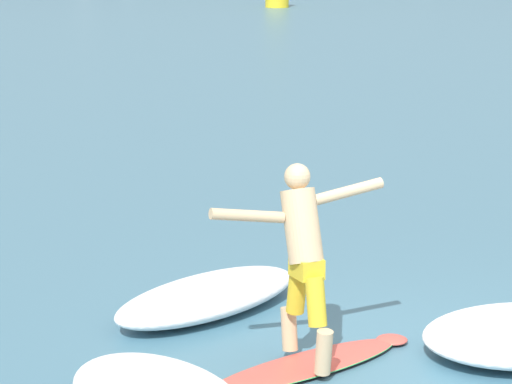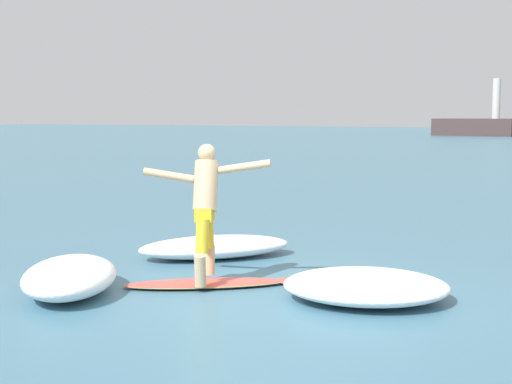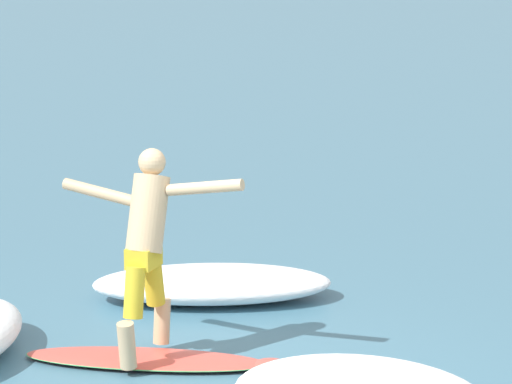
% 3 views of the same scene
% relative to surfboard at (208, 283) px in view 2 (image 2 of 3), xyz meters
% --- Properties ---
extents(ground_plane, '(200.00, 200.00, 0.00)m').
position_rel_surfboard_xyz_m(ground_plane, '(0.98, -0.30, -0.03)').
color(ground_plane, teal).
extents(surfboard, '(1.92, 1.51, 0.20)m').
position_rel_surfboard_xyz_m(surfboard, '(0.00, 0.00, 0.00)').
color(surfboard, '#E15245').
rests_on(surfboard, ground).
extents(surfer, '(1.45, 0.84, 1.60)m').
position_rel_surfboard_xyz_m(surfer, '(-0.05, 0.05, 0.96)').
color(surfer, '#D2AF82').
rests_on(surfer, surfboard).
extents(wave_foam_at_tail, '(2.18, 2.17, 0.30)m').
position_rel_surfboard_xyz_m(wave_foam_at_tail, '(-0.78, 1.49, 0.12)').
color(wave_foam_at_tail, white).
rests_on(wave_foam_at_tail, ground).
extents(wave_foam_at_nose, '(1.79, 2.01, 0.39)m').
position_rel_surfboard_xyz_m(wave_foam_at_nose, '(-1.20, -1.01, 0.16)').
color(wave_foam_at_nose, white).
rests_on(wave_foam_at_nose, ground).
extents(wave_foam_beside, '(2.17, 1.94, 0.30)m').
position_rel_surfboard_xyz_m(wave_foam_beside, '(1.85, 0.25, 0.12)').
color(wave_foam_beside, white).
rests_on(wave_foam_beside, ground).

